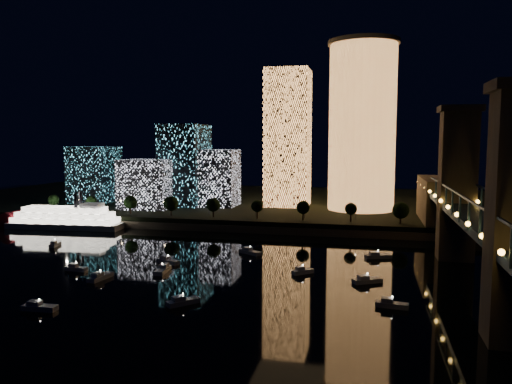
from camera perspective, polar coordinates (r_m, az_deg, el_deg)
ground at (r=132.79m, az=-4.02°, el=-11.15°), size 520.00×520.00×0.00m
far_bank at (r=286.20m, az=5.26°, el=-1.40°), size 420.00×160.00×5.00m
seawall at (r=210.14m, az=2.46°, el=-4.34°), size 420.00×6.00×3.00m
tower_cylindrical at (r=249.37m, az=12.02°, el=7.38°), size 34.00×34.00×81.30m
tower_rectangular at (r=259.45m, az=3.67°, el=6.15°), size 21.99×21.99×69.97m
midrise_blocks at (r=267.79m, az=-10.75°, el=2.12°), size 93.18×41.85×42.16m
truss_bridge at (r=130.29m, az=25.09°, el=-4.68°), size 13.00×266.00×50.00m
riverboat at (r=238.06m, az=-21.47°, el=-2.86°), size 55.91×15.47×16.64m
motorboats at (r=146.58m, az=-7.19°, el=-9.20°), size 123.91×74.15×2.78m
esplanade_trees at (r=220.19m, az=-3.61°, el=-1.51°), size 166.06×6.86×8.93m
street_lamps at (r=228.79m, az=-5.40°, el=-1.61°), size 132.70×0.70×5.65m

